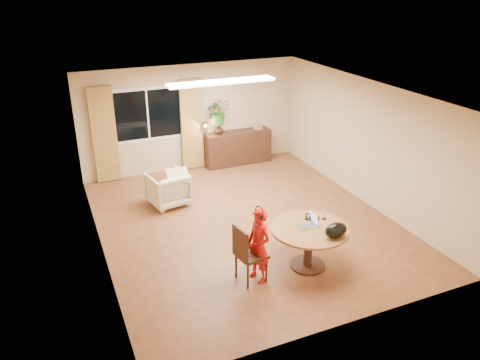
# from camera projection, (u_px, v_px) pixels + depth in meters

# --- Properties ---
(floor) EXTENTS (6.50, 6.50, 0.00)m
(floor) POSITION_uv_depth(u_px,v_px,m) (245.00, 223.00, 9.28)
(floor) COLOR brown
(floor) RESTS_ON ground
(ceiling) EXTENTS (6.50, 6.50, 0.00)m
(ceiling) POSITION_uv_depth(u_px,v_px,m) (246.00, 93.00, 8.24)
(ceiling) COLOR white
(ceiling) RESTS_ON wall_back
(wall_back) EXTENTS (5.50, 0.00, 5.50)m
(wall_back) POSITION_uv_depth(u_px,v_px,m) (192.00, 117.00, 11.50)
(wall_back) COLOR tan
(wall_back) RESTS_ON floor
(wall_left) EXTENTS (0.00, 6.50, 6.50)m
(wall_left) POSITION_uv_depth(u_px,v_px,m) (95.00, 185.00, 7.77)
(wall_left) COLOR tan
(wall_left) RESTS_ON floor
(wall_right) EXTENTS (0.00, 6.50, 6.50)m
(wall_right) POSITION_uv_depth(u_px,v_px,m) (366.00, 143.00, 9.75)
(wall_right) COLOR tan
(wall_right) RESTS_ON floor
(window) EXTENTS (1.70, 0.03, 1.30)m
(window) POSITION_uv_depth(u_px,v_px,m) (148.00, 115.00, 11.01)
(window) COLOR white
(window) RESTS_ON wall_back
(curtain_left) EXTENTS (0.55, 0.08, 2.25)m
(curtain_left) POSITION_uv_depth(u_px,v_px,m) (104.00, 135.00, 10.70)
(curtain_left) COLOR olive
(curtain_left) RESTS_ON wall_back
(curtain_right) EXTENTS (0.55, 0.08, 2.25)m
(curtain_right) POSITION_uv_depth(u_px,v_px,m) (192.00, 125.00, 11.46)
(curtain_right) COLOR olive
(curtain_right) RESTS_ON wall_back
(ceiling_panel) EXTENTS (2.20, 0.35, 0.05)m
(ceiling_panel) POSITION_uv_depth(u_px,v_px,m) (222.00, 82.00, 9.27)
(ceiling_panel) COLOR white
(ceiling_panel) RESTS_ON ceiling
(dining_table) EXTENTS (1.29, 1.29, 0.73)m
(dining_table) POSITION_uv_depth(u_px,v_px,m) (309.00, 236.00, 7.67)
(dining_table) COLOR brown
(dining_table) RESTS_ON floor
(dining_chair) EXTENTS (0.53, 0.50, 0.99)m
(dining_chair) POSITION_uv_depth(u_px,v_px,m) (251.00, 253.00, 7.35)
(dining_chair) COLOR black
(dining_chair) RESTS_ON floor
(child) EXTENTS (0.52, 0.42, 1.25)m
(child) POSITION_uv_depth(u_px,v_px,m) (259.00, 245.00, 7.31)
(child) COLOR red
(child) RESTS_ON floor
(laptop) EXTENTS (0.34, 0.24, 0.22)m
(laptop) POSITION_uv_depth(u_px,v_px,m) (307.00, 220.00, 7.60)
(laptop) COLOR #B7B7BC
(laptop) RESTS_ON dining_table
(tumbler) EXTENTS (0.09, 0.09, 0.11)m
(tumbler) POSITION_uv_depth(u_px,v_px,m) (307.00, 217.00, 7.84)
(tumbler) COLOR white
(tumbler) RESTS_ON dining_table
(wine_glass) EXTENTS (0.09, 0.09, 0.22)m
(wine_glass) POSITION_uv_depth(u_px,v_px,m) (324.00, 213.00, 7.83)
(wine_glass) COLOR white
(wine_glass) RESTS_ON dining_table
(pot_lid) EXTENTS (0.26, 0.26, 0.04)m
(pot_lid) POSITION_uv_depth(u_px,v_px,m) (313.00, 218.00, 7.88)
(pot_lid) COLOR white
(pot_lid) RESTS_ON dining_table
(handbag) EXTENTS (0.43, 0.31, 0.25)m
(handbag) POSITION_uv_depth(u_px,v_px,m) (336.00, 230.00, 7.27)
(handbag) COLOR black
(handbag) RESTS_ON dining_table
(armchair) EXTENTS (0.90, 0.92, 0.72)m
(armchair) POSITION_uv_depth(u_px,v_px,m) (168.00, 189.00, 9.90)
(armchair) COLOR beige
(armchair) RESTS_ON floor
(throw) EXTENTS (0.51, 0.60, 0.03)m
(throw) POSITION_uv_depth(u_px,v_px,m) (178.00, 172.00, 9.76)
(throw) COLOR beige
(throw) RESTS_ON armchair
(sideboard) EXTENTS (1.73, 0.42, 0.87)m
(sideboard) POSITION_uv_depth(u_px,v_px,m) (238.00, 148.00, 12.04)
(sideboard) COLOR black
(sideboard) RESTS_ON floor
(vase) EXTENTS (0.27, 0.27, 0.25)m
(vase) POSITION_uv_depth(u_px,v_px,m) (219.00, 129.00, 11.64)
(vase) COLOR black
(vase) RESTS_ON sideboard
(bouquet) EXTENTS (0.66, 0.59, 0.66)m
(bouquet) POSITION_uv_depth(u_px,v_px,m) (218.00, 112.00, 11.45)
(bouquet) COLOR #366827
(bouquet) RESTS_ON vase
(book_stack) EXTENTS (0.24, 0.20, 0.08)m
(book_stack) POSITION_uv_depth(u_px,v_px,m) (258.00, 127.00, 12.06)
(book_stack) COLOR olive
(book_stack) RESTS_ON sideboard
(desk_lamp) EXTENTS (0.16, 0.16, 0.37)m
(desk_lamp) POSITION_uv_depth(u_px,v_px,m) (205.00, 129.00, 11.43)
(desk_lamp) COLOR black
(desk_lamp) RESTS_ON sideboard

